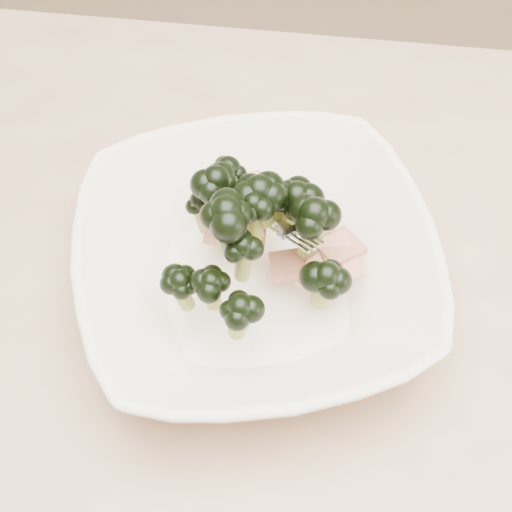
% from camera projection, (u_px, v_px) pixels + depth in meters
% --- Properties ---
extents(dining_table, '(1.20, 0.80, 0.75)m').
position_uv_depth(dining_table, '(340.00, 404.00, 0.66)').
color(dining_table, tan).
rests_on(dining_table, ground).
extents(broccoli_dish, '(0.36, 0.36, 0.14)m').
position_uv_depth(broccoli_dish, '(257.00, 262.00, 0.58)').
color(broccoli_dish, '#EDE2C8').
rests_on(broccoli_dish, dining_table).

